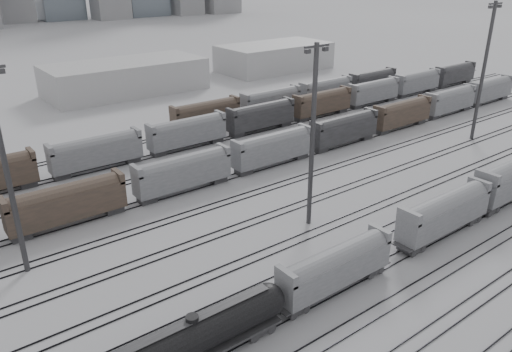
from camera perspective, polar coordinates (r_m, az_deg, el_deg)
ground at (r=59.14m, az=15.74°, el=-9.85°), size 900.00×900.00×0.00m
tracks at (r=69.18m, az=4.31°, el=-3.78°), size 220.00×71.50×0.16m
tank_car_b at (r=43.85m, az=-7.18°, el=-17.85°), size 18.99×3.17×4.69m
hopper_car_a at (r=52.05m, az=9.07°, el=-10.08°), size 13.93×2.77×4.98m
hopper_car_b at (r=65.43m, az=20.76°, el=-3.79°), size 15.24×3.03×5.45m
light_mast_b at (r=56.47m, az=-26.65°, el=0.65°), size 3.65×0.58×22.80m
light_mast_c at (r=61.10m, az=6.49°, el=4.84°), size 3.71×0.59×23.17m
light_mast_d at (r=102.27m, az=24.59°, el=11.05°), size 4.06×0.65×25.35m
bg_string_near at (r=82.98m, az=1.90°, el=3.04°), size 151.00×3.00×5.60m
bg_string_mid at (r=100.78m, az=0.57°, el=6.72°), size 151.00×3.00×5.60m
bg_string_far at (r=117.59m, az=4.97°, el=9.05°), size 66.00×3.00×5.60m
warehouse_mid at (r=136.29m, az=-14.66°, el=10.87°), size 40.00×18.00×8.00m
warehouse_right at (r=161.92m, az=2.14°, el=13.45°), size 35.00×18.00×8.00m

